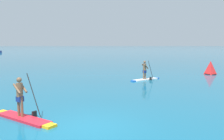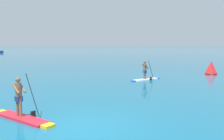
# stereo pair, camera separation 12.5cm
# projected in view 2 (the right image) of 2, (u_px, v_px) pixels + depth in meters

# --- Properties ---
(ground) EXTENTS (440.00, 440.00, 0.00)m
(ground) POSITION_uv_depth(u_px,v_px,m) (83.00, 127.00, 9.02)
(ground) COLOR #145B7A
(paddleboarder_mid_center) EXTENTS (3.15, 2.33, 1.89)m
(paddleboarder_mid_center) POSITION_uv_depth(u_px,v_px,m) (22.00, 111.00, 9.94)
(paddleboarder_mid_center) COLOR red
(paddleboarder_mid_center) RESTS_ON ground
(paddleboarder_far_right) EXTENTS (2.62, 2.11, 1.71)m
(paddleboarder_far_right) POSITION_uv_depth(u_px,v_px,m) (145.00, 75.00, 20.44)
(paddleboarder_far_right) COLOR white
(paddleboarder_far_right) RESTS_ON ground
(race_marker_buoy) EXTENTS (1.12, 1.12, 1.32)m
(race_marker_buoy) POSITION_uv_depth(u_px,v_px,m) (211.00, 68.00, 24.08)
(race_marker_buoy) COLOR red
(race_marker_buoy) RESTS_ON ground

